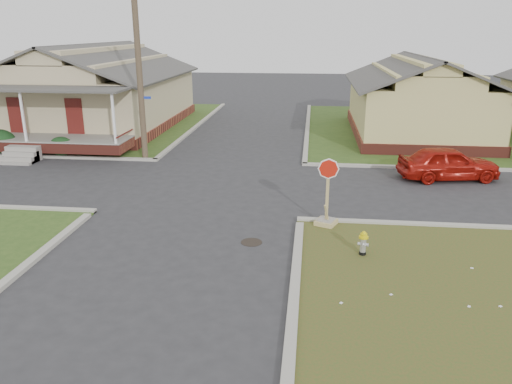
# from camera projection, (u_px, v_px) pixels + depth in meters

# --- Properties ---
(ground) EXTENTS (120.00, 120.00, 0.00)m
(ground) POSITION_uv_depth(u_px,v_px,m) (184.00, 233.00, 15.64)
(ground) COLOR #2B2B2D
(ground) RESTS_ON ground
(verge_far_left) EXTENTS (19.00, 19.00, 0.05)m
(verge_far_left) POSITION_uv_depth(u_px,v_px,m) (63.00, 122.00, 34.02)
(verge_far_left) COLOR #2F4B1A
(verge_far_left) RESTS_ON ground
(curbs) EXTENTS (80.00, 40.00, 0.12)m
(curbs) POSITION_uv_depth(u_px,v_px,m) (214.00, 186.00, 20.36)
(curbs) COLOR #A3A094
(curbs) RESTS_ON ground
(manhole) EXTENTS (0.64, 0.64, 0.01)m
(manhole) POSITION_uv_depth(u_px,v_px,m) (251.00, 242.00, 14.93)
(manhole) COLOR black
(manhole) RESTS_ON ground
(corner_house) EXTENTS (10.10, 15.50, 5.30)m
(corner_house) POSITION_uv_depth(u_px,v_px,m) (94.00, 92.00, 31.75)
(corner_house) COLOR maroon
(corner_house) RESTS_ON ground
(side_house_yellow) EXTENTS (7.60, 11.60, 4.70)m
(side_house_yellow) POSITION_uv_depth(u_px,v_px,m) (417.00, 98.00, 29.47)
(side_house_yellow) COLOR maroon
(side_house_yellow) RESTS_ON ground
(utility_pole) EXTENTS (1.80, 0.28, 9.00)m
(utility_pole) POSITION_uv_depth(u_px,v_px,m) (139.00, 61.00, 23.04)
(utility_pole) COLOR #423426
(utility_pole) RESTS_ON ground
(fire_hydrant) EXTENTS (0.26, 0.26, 0.71)m
(fire_hydrant) POSITION_uv_depth(u_px,v_px,m) (363.00, 242.00, 13.89)
(fire_hydrant) COLOR black
(fire_hydrant) RESTS_ON ground
(stop_sign) EXTENTS (0.63, 0.61, 2.21)m
(stop_sign) POSITION_uv_depth(u_px,v_px,m) (327.00, 211.00, 16.02)
(stop_sign) COLOR tan
(stop_sign) RESTS_ON ground
(red_sedan) EXTENTS (4.34, 2.33, 1.40)m
(red_sedan) POSITION_uv_depth(u_px,v_px,m) (448.00, 163.00, 21.01)
(red_sedan) COLOR #A0130B
(red_sedan) RESTS_ON ground
(hedge_left) EXTENTS (1.55, 1.27, 1.19)m
(hedge_left) POSITION_uv_depth(u_px,v_px,m) (0.00, 142.00, 25.26)
(hedge_left) COLOR #133518
(hedge_left) RESTS_ON verge_far_left
(hedge_right) EXTENTS (1.32, 1.09, 1.01)m
(hedge_right) POSITION_uv_depth(u_px,v_px,m) (61.00, 146.00, 24.73)
(hedge_right) COLOR #133518
(hedge_right) RESTS_ON verge_far_left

